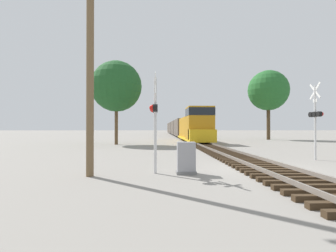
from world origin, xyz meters
TOP-DOWN VIEW (x-y plane):
  - ground_plane at (0.00, 0.00)m, footprint 400.00×400.00m
  - rail_track_bed at (0.00, -0.00)m, footprint 2.60×160.00m
  - freight_train at (0.00, 52.25)m, footprint 2.88×74.88m
  - crossing_signal_near at (-4.79, -0.95)m, footprint 0.33×1.00m
  - crossing_signal_far at (4.31, 3.12)m, footprint 0.38×1.01m
  - relay_cabinet at (-3.53, -1.10)m, footprint 0.78×0.58m
  - utility_pole at (-7.21, -1.52)m, footprint 1.80×0.28m
  - tree_far_right at (-9.31, 17.56)m, footprint 5.60×5.60m
  - tree_mid_background at (12.53, 28.91)m, footprint 6.26×6.26m

SIDE VIEW (x-z plane):
  - ground_plane at x=0.00m, z-range 0.00..0.00m
  - rail_track_bed at x=0.00m, z-range -0.02..0.29m
  - relay_cabinet at x=-3.53m, z-range -0.01..1.25m
  - freight_train at x=0.00m, z-range -0.26..3.95m
  - crossing_signal_near at x=-4.79m, z-range 0.38..4.39m
  - crossing_signal_far at x=4.31m, z-range 0.30..4.70m
  - utility_pole at x=-7.21m, z-range 0.14..9.66m
  - tree_far_right at x=-9.31m, z-range 1.80..11.04m
  - tree_mid_background at x=12.53m, z-range 2.26..13.12m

